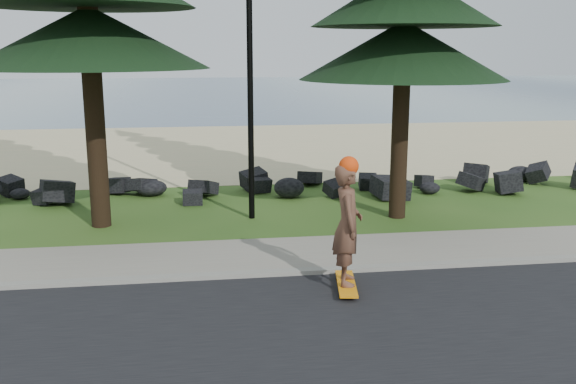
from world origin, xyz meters
name	(u,v)px	position (x,y,z in m)	size (l,w,h in m)	color
ground	(266,260)	(0.00, 0.00, 0.00)	(160.00, 160.00, 0.00)	#2A4E18
road	(305,374)	(0.00, -4.50, 0.01)	(160.00, 7.00, 0.02)	black
kerb	(272,273)	(0.00, -0.90, 0.05)	(160.00, 0.20, 0.10)	gray
sidewalk	(265,255)	(0.00, 0.20, 0.04)	(160.00, 2.00, 0.08)	gray
beach_sand	(228,148)	(0.00, 14.50, 0.01)	(160.00, 15.00, 0.01)	beige
ocean	(209,91)	(0.00, 51.00, 0.00)	(160.00, 58.00, 0.01)	#3D5974
seawall_boulders	(244,196)	(0.00, 5.60, 0.00)	(60.00, 2.40, 1.10)	black
lamp_post	(250,42)	(0.00, 3.20, 4.13)	(0.25, 0.14, 8.14)	black
skateboarder	(348,225)	(1.17, -1.76, 1.15)	(0.60, 1.26, 2.28)	orange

